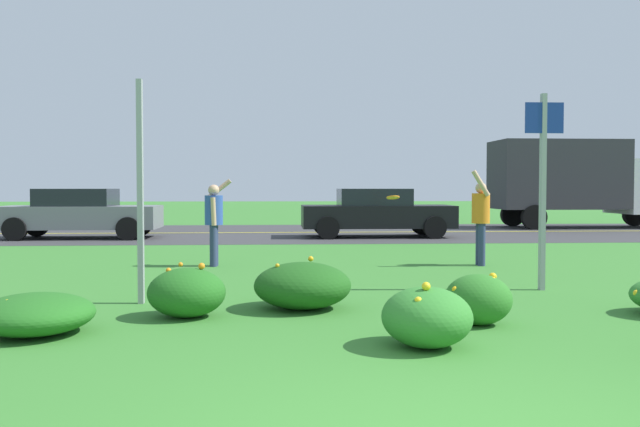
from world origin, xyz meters
name	(u,v)px	position (x,y,z in m)	size (l,w,h in m)	color
ground_plane	(327,265)	(0.00, 9.46, 0.00)	(120.00, 120.00, 0.00)	#387A2D
highway_strip	(305,232)	(0.00, 18.93, 0.00)	(120.00, 9.32, 0.01)	#38383A
highway_center_stripe	(305,232)	(0.00, 18.93, 0.01)	(120.00, 0.16, 0.00)	yellow
daylily_clump_front_right	(303,285)	(-0.66, 4.82, 0.29)	(1.20, 1.18, 0.63)	#1E5619
daylily_clump_mid_right	(35,314)	(-3.43, 3.54, 0.21)	(1.19, 1.25, 0.41)	#23661E
daylily_clump_near_camera	(187,293)	(-2.01, 4.36, 0.28)	(0.89, 0.85, 0.62)	#23661E
daylily_clump_front_center	(478,299)	(1.20, 3.71, 0.28)	(0.73, 0.66, 0.55)	#2D7526
daylily_clump_front_left	(427,317)	(0.42, 2.73, 0.28)	(0.85, 0.92, 0.63)	#337F2D
sign_post_near_path	(140,192)	(-2.71, 5.34, 1.43)	(0.07, 0.10, 2.86)	#93969B
sign_post_by_roadside	(543,172)	(2.87, 6.13, 1.71)	(0.56, 0.10, 2.84)	#93969B
person_thrower_blue_shirt	(214,217)	(-2.15, 9.48, 0.92)	(0.50, 0.49, 1.65)	#2D4C9E
person_catcher_orange_shirt	(481,216)	(2.91, 9.26, 0.95)	(0.41, 0.49, 1.82)	orange
frisbee_orange	(393,197)	(1.20, 9.12, 1.30)	(0.24, 0.24, 0.09)	orange
car_gray_center_left	(80,213)	(-6.69, 16.83, 0.74)	(4.50, 2.00, 1.45)	slate
car_black_center_right	(376,212)	(2.04, 16.83, 0.74)	(4.50, 2.00, 1.45)	black
box_truck_white	(581,179)	(10.28, 21.03, 1.80)	(6.70, 2.46, 3.20)	silver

